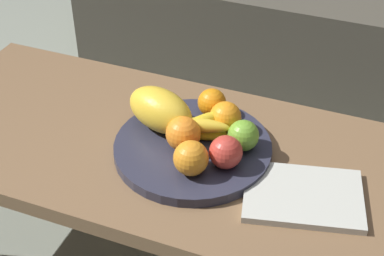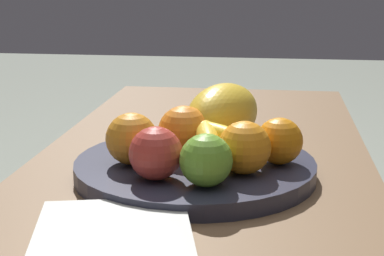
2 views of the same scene
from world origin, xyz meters
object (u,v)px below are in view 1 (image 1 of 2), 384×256
orange_left (212,103)px  apple_front (226,152)px  coffee_table (172,160)px  banana_bunch (196,127)px  apple_left (243,135)px  orange_back (225,117)px  fruit_bowl (192,149)px  orange_front (191,158)px  magazine (303,196)px  melon_large_front (160,110)px  orange_right (183,134)px

orange_left → apple_front: bearing=-61.0°
coffee_table → banana_bunch: size_ratio=7.73×
apple_left → orange_back: bearing=141.2°
fruit_bowl → banana_bunch: size_ratio=2.18×
banana_bunch → orange_front: bearing=-74.4°
orange_back → apple_left: size_ratio=1.06×
fruit_bowl → magazine: bearing=-10.7°
orange_left → magazine: bearing=-33.7°
orange_left → banana_bunch: 0.10m
coffee_table → melon_large_front: bearing=141.0°
orange_back → apple_front: size_ratio=1.02×
melon_large_front → fruit_bowl: bearing=-21.8°
orange_left → orange_right: bearing=-96.3°
orange_right → banana_bunch: size_ratio=0.48×
melon_large_front → orange_front: 0.18m
orange_left → orange_back: (0.05, -0.05, 0.00)m
coffee_table → fruit_bowl: (0.05, -0.00, 0.05)m
orange_left → banana_bunch: orange_left is taller
banana_bunch → apple_front: bearing=-35.2°
coffee_table → orange_right: (0.04, -0.02, 0.11)m
orange_left → orange_right: (-0.02, -0.15, 0.01)m
melon_large_front → orange_left: (0.10, 0.09, -0.02)m
fruit_bowl → magazine: (0.27, -0.05, -0.00)m
orange_front → apple_front: 0.08m
fruit_bowl → orange_right: 0.06m
orange_back → apple_left: (0.06, -0.05, -0.00)m
coffee_table → orange_back: 0.17m
orange_back → magazine: bearing=-31.0°
orange_right → orange_back: (0.07, 0.10, -0.00)m
apple_left → coffee_table: bearing=-169.9°
coffee_table → orange_left: 0.17m
orange_front → coffee_table: bearing=133.2°
orange_back → orange_front: bearing=-97.0°
orange_right → apple_front: orange_right is taller
fruit_bowl → banana_bunch: banana_bunch is taller
fruit_bowl → orange_front: bearing=-69.9°
orange_front → magazine: orange_front is taller
banana_bunch → fruit_bowl: bearing=-88.3°
melon_large_front → orange_right: 0.10m
fruit_bowl → melon_large_front: size_ratio=2.07×
orange_front → fruit_bowl: bearing=110.1°
orange_front → orange_left: (-0.03, 0.22, -0.00)m
fruit_bowl → orange_front: 0.10m
melon_large_front → coffee_table: bearing=-39.0°
apple_front → apple_left: 0.07m
fruit_bowl → orange_right: size_ratio=4.58×
orange_back → banana_bunch: (-0.05, -0.05, -0.01)m
orange_front → apple_left: orange_front is taller
orange_back → melon_large_front: bearing=-163.4°
orange_right → orange_left: bearing=83.7°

